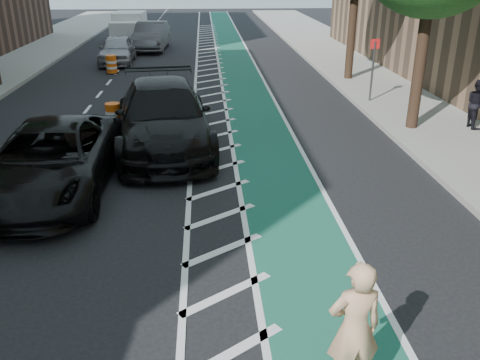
{
  "coord_description": "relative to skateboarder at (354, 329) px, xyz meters",
  "views": [
    {
      "loc": [
        1.25,
        -6.95,
        4.99
      ],
      "look_at": [
        1.88,
        2.21,
        1.1
      ],
      "focal_mm": 38.0,
      "sensor_mm": 36.0,
      "label": 1
    }
  ],
  "objects": [
    {
      "name": "ground",
      "position": [
        -2.93,
        2.22,
        -1.03
      ],
      "size": [
        120.0,
        120.0,
        0.0
      ],
      "primitive_type": "plane",
      "color": "black",
      "rests_on": "ground"
    },
    {
      "name": "bike_lane",
      "position": [
        0.07,
        12.22,
        -1.02
      ],
      "size": [
        2.0,
        90.0,
        0.01
      ],
      "primitive_type": "cube",
      "color": "#1B6154",
      "rests_on": "ground"
    },
    {
      "name": "buffer_strip",
      "position": [
        -1.43,
        12.22,
        -1.02
      ],
      "size": [
        1.4,
        90.0,
        0.01
      ],
      "primitive_type": "cube",
      "color": "silver",
      "rests_on": "ground"
    },
    {
      "name": "sidewalk_right",
      "position": [
        6.57,
        12.22,
        -0.95
      ],
      "size": [
        5.0,
        90.0,
        0.15
      ],
      "primitive_type": "cube",
      "color": "gray",
      "rests_on": "ground"
    },
    {
      "name": "curb_right",
      "position": [
        4.12,
        12.22,
        -0.95
      ],
      "size": [
        0.12,
        90.0,
        0.16
      ],
      "primitive_type": "cube",
      "color": "gray",
      "rests_on": "ground"
    },
    {
      "name": "sign_post",
      "position": [
        4.67,
        14.22,
        0.32
      ],
      "size": [
        0.35,
        0.08,
        2.47
      ],
      "color": "#4C4C4C",
      "rests_on": "ground"
    },
    {
      "name": "skateboarder",
      "position": [
        0.0,
        0.0,
        0.0
      ],
      "size": [
        0.69,
        0.48,
        1.82
      ],
      "primitive_type": "imported",
      "rotation": [
        0.0,
        0.0,
        3.21
      ],
      "color": "tan",
      "rests_on": "skateboard"
    },
    {
      "name": "suv_near",
      "position": [
        -5.33,
        6.67,
        -0.22
      ],
      "size": [
        2.71,
        5.81,
        1.61
      ],
      "primitive_type": "imported",
      "rotation": [
        0.0,
        0.0,
        -0.01
      ],
      "color": "black",
      "rests_on": "ground"
    },
    {
      "name": "suv_far",
      "position": [
        -2.93,
        9.72,
        -0.09
      ],
      "size": [
        3.32,
        6.71,
        1.88
      ],
      "primitive_type": "imported",
      "rotation": [
        0.0,
        0.0,
        0.11
      ],
      "color": "black",
      "rests_on": "ground"
    },
    {
      "name": "car_silver",
      "position": [
        -6.44,
        24.02,
        -0.29
      ],
      "size": [
        1.87,
        4.39,
        1.48
      ],
      "primitive_type": "imported",
      "rotation": [
        0.0,
        0.0,
        0.03
      ],
      "color": "#9B9BA0",
      "rests_on": "ground"
    },
    {
      "name": "car_grey",
      "position": [
        -5.01,
        28.8,
        -0.17
      ],
      "size": [
        2.1,
        5.3,
        1.71
      ],
      "primitive_type": "imported",
      "rotation": [
        0.0,
        0.0,
        -0.06
      ],
      "color": "#535357",
      "rests_on": "ground"
    },
    {
      "name": "pedestrian",
      "position": [
        6.94,
        10.53,
        -0.1
      ],
      "size": [
        0.59,
        0.76,
        1.55
      ],
      "primitive_type": "imported",
      "rotation": [
        0.0,
        0.0,
        1.56
      ],
      "color": "black",
      "rests_on": "sidewalk_right"
    },
    {
      "name": "box_truck",
      "position": [
        -7.04,
        33.62,
        -0.16
      ],
      "size": [
        2.17,
        4.59,
        1.89
      ],
      "rotation": [
        0.0,
        0.0,
        -0.03
      ],
      "color": "white",
      "rests_on": "ground"
    },
    {
      "name": "barrel_a",
      "position": [
        -5.13,
        7.86,
        -0.61
      ],
      "size": [
        0.65,
        0.65,
        0.89
      ],
      "color": "#D6500B",
      "rests_on": "ground"
    },
    {
      "name": "barrel_b",
      "position": [
        -4.73,
        11.72,
        -0.63
      ],
      "size": [
        0.62,
        0.62,
        0.84
      ],
      "color": "#FC5C0D",
      "rests_on": "ground"
    },
    {
      "name": "barrel_c",
      "position": [
        -6.32,
        21.15,
        -0.61
      ],
      "size": [
        0.65,
        0.65,
        0.89
      ],
      "color": "#F55C0C",
      "rests_on": "ground"
    }
  ]
}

